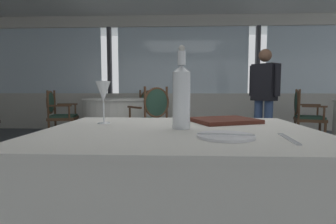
% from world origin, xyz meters
% --- Properties ---
extents(ground_plane, '(14.18, 14.18, 0.00)m').
position_xyz_m(ground_plane, '(0.00, 0.00, 0.00)').
color(ground_plane, '#4C5156').
extents(window_wall_far, '(10.91, 0.14, 2.63)m').
position_xyz_m(window_wall_far, '(0.00, 3.65, 1.05)').
color(window_wall_far, beige).
rests_on(window_wall_far, ground_plane).
extents(foreground_table, '(1.18, 0.92, 0.77)m').
position_xyz_m(foreground_table, '(-0.07, -1.37, 0.38)').
color(foreground_table, silver).
rests_on(foreground_table, ground_plane).
extents(side_plate, '(0.21, 0.21, 0.01)m').
position_xyz_m(side_plate, '(0.09, -1.56, 0.77)').
color(side_plate, white).
rests_on(side_plate, foreground_table).
extents(butter_knife, '(0.20, 0.04, 0.00)m').
position_xyz_m(butter_knife, '(0.09, -1.56, 0.78)').
color(butter_knife, silver).
rests_on(butter_knife, foreground_table).
extents(dinner_fork, '(0.04, 0.21, 0.00)m').
position_xyz_m(dinner_fork, '(0.31, -1.58, 0.77)').
color(dinner_fork, silver).
rests_on(dinner_fork, foreground_table).
extents(water_bottle, '(0.08, 0.08, 0.36)m').
position_xyz_m(water_bottle, '(-0.06, -1.35, 0.92)').
color(water_bottle, white).
rests_on(water_bottle, foreground_table).
extents(wine_glass, '(0.08, 0.08, 0.21)m').
position_xyz_m(wine_glass, '(-0.46, -1.19, 0.92)').
color(wine_glass, white).
rests_on(wine_glass, foreground_table).
extents(menu_book, '(0.39, 0.35, 0.02)m').
position_xyz_m(menu_book, '(0.16, -1.11, 0.78)').
color(menu_book, '#512319').
rests_on(menu_book, foreground_table).
extents(background_table_0, '(1.33, 1.33, 0.77)m').
position_xyz_m(background_table_0, '(-1.20, 2.33, 0.38)').
color(background_table_0, silver).
rests_on(background_table_0, ground_plane).
extents(dining_chair_0_0, '(0.63, 0.59, 0.93)m').
position_xyz_m(dining_chair_0_0, '(-0.84, 3.36, 0.55)').
color(dining_chair_0_0, brown).
rests_on(dining_chair_0_0, ground_plane).
extents(dining_chair_0_1, '(0.54, 0.59, 0.93)m').
position_xyz_m(dining_chair_0_1, '(-2.28, 2.14, 0.54)').
color(dining_chair_0_1, brown).
rests_on(dining_chair_0_1, ground_plane).
extents(dining_chair_0_2, '(0.66, 0.65, 0.99)m').
position_xyz_m(dining_chair_0_2, '(-0.49, 1.49, 0.57)').
color(dining_chair_0_2, brown).
rests_on(dining_chair_0_2, ground_plane).
extents(dining_chair_1_0, '(0.57, 0.62, 0.95)m').
position_xyz_m(dining_chair_1_0, '(2.09, 2.10, 0.55)').
color(dining_chair_1_0, brown).
rests_on(dining_chair_1_0, ground_plane).
extents(diner_person_0, '(0.38, 0.43, 1.57)m').
position_xyz_m(diner_person_0, '(1.26, 1.67, 0.89)').
color(diner_person_0, '#334770').
rests_on(diner_person_0, ground_plane).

